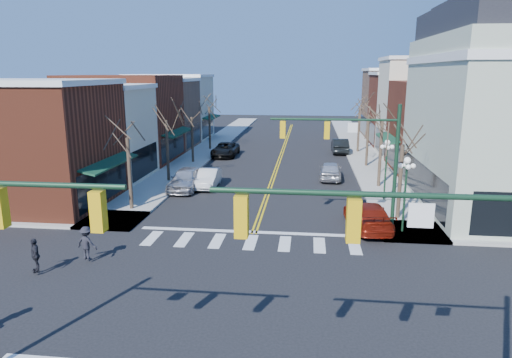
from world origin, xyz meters
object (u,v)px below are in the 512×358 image
(lamppost_corner, at_px, (406,182))
(lamppost_midblock, at_px, (386,160))
(pedestrian_dark_a, at_px, (35,255))
(pedestrian_dark_b, at_px, (87,243))
(car_left_far, at_px, (225,149))
(car_left_mid, at_px, (208,178))
(car_left_near, at_px, (186,179))
(car_right_mid, at_px, (330,170))
(car_right_far, at_px, (340,146))
(car_right_near, at_px, (368,216))

(lamppost_corner, height_order, lamppost_midblock, same)
(pedestrian_dark_a, distance_m, pedestrian_dark_b, 2.24)
(car_left_far, bearing_deg, pedestrian_dark_a, -95.47)
(lamppost_corner, xyz_separation_m, car_left_mid, (-13.00, 9.18, -2.26))
(lamppost_corner, height_order, car_left_mid, lamppost_corner)
(lamppost_corner, height_order, car_left_far, lamppost_corner)
(pedestrian_dark_a, bearing_deg, car_left_far, 135.50)
(lamppost_corner, bearing_deg, car_left_near, 150.58)
(car_left_mid, relative_size, pedestrian_dark_a, 2.79)
(lamppost_midblock, relative_size, car_right_mid, 0.97)
(car_left_mid, height_order, car_right_far, car_right_far)
(car_left_mid, bearing_deg, lamppost_midblock, -13.27)
(lamppost_midblock, bearing_deg, car_right_far, 95.23)
(car_left_mid, height_order, car_right_near, car_right_near)
(lamppost_midblock, height_order, car_left_mid, lamppost_midblock)
(car_right_near, relative_size, car_right_far, 1.06)
(car_right_far, bearing_deg, car_left_far, 15.16)
(car_right_near, bearing_deg, car_right_far, -95.89)
(car_right_far, bearing_deg, car_right_near, 88.97)
(car_left_mid, height_order, pedestrian_dark_a, pedestrian_dark_a)
(lamppost_corner, height_order, pedestrian_dark_b, lamppost_corner)
(car_left_near, bearing_deg, car_left_mid, 35.90)
(car_left_far, height_order, car_right_mid, car_right_mid)
(lamppost_midblock, xyz_separation_m, car_left_far, (-14.09, 16.09, -2.23))
(lamppost_corner, relative_size, pedestrian_dark_a, 2.82)
(lamppost_corner, distance_m, pedestrian_dark_a, 18.72)
(car_right_near, height_order, car_right_mid, car_right_mid)
(lamppost_corner, xyz_separation_m, pedestrian_dark_a, (-17.13, -7.28, -2.04))
(car_left_near, height_order, car_right_near, car_left_near)
(car_left_mid, relative_size, car_right_near, 0.83)
(car_right_far, xyz_separation_m, pedestrian_dark_a, (-15.33, -33.43, 0.11))
(car_left_far, distance_m, pedestrian_dark_a, 30.02)
(lamppost_corner, height_order, car_right_far, lamppost_corner)
(car_left_mid, distance_m, car_right_far, 20.34)
(lamppost_corner, bearing_deg, pedestrian_dark_a, -156.97)
(lamppost_midblock, distance_m, car_right_far, 19.85)
(car_left_far, distance_m, pedestrian_dark_b, 28.35)
(pedestrian_dark_b, bearing_deg, car_left_far, -80.97)
(car_left_far, relative_size, car_right_far, 1.09)
(car_right_mid, xyz_separation_m, pedestrian_dark_b, (-12.12, -18.72, 0.19))
(car_right_near, bearing_deg, car_left_near, -36.27)
(car_left_far, distance_m, car_right_mid, 14.36)
(car_right_far, bearing_deg, pedestrian_dark_b, 65.68)
(car_right_near, bearing_deg, car_left_far, -66.55)
(car_right_mid, bearing_deg, lamppost_midblock, 119.88)
(car_right_far, distance_m, pedestrian_dark_b, 34.71)
(lamppost_corner, height_order, pedestrian_dark_a, lamppost_corner)
(lamppost_corner, xyz_separation_m, car_right_near, (-1.80, 0.73, -2.21))
(car_right_mid, height_order, pedestrian_dark_b, pedestrian_dark_b)
(car_right_near, relative_size, car_right_mid, 1.16)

